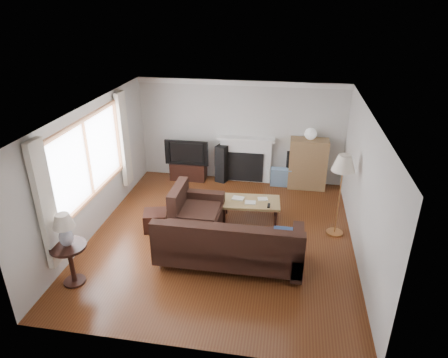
% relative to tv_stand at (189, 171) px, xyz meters
% --- Properties ---
extents(room, '(5.10, 5.60, 2.54)m').
position_rel_tv_stand_xyz_m(room, '(1.29, -2.50, 1.03)').
color(room, '#582A13').
rests_on(room, ground).
extents(window, '(0.12, 2.74, 1.54)m').
position_rel_tv_stand_xyz_m(window, '(-1.16, -2.70, 1.33)').
color(window, brown).
rests_on(window, room).
extents(curtain_near, '(0.10, 0.35, 2.10)m').
position_rel_tv_stand_xyz_m(curtain_near, '(-1.11, -4.22, 1.18)').
color(curtain_near, silver).
rests_on(curtain_near, room).
extents(curtain_far, '(0.10, 0.35, 2.10)m').
position_rel_tv_stand_xyz_m(curtain_far, '(-1.11, -1.18, 1.18)').
color(curtain_far, silver).
rests_on(curtain_far, room).
extents(fireplace, '(1.40, 0.26, 1.15)m').
position_rel_tv_stand_xyz_m(fireplace, '(1.44, 0.14, 0.35)').
color(fireplace, white).
rests_on(fireplace, room).
extents(tv_stand, '(0.89, 0.40, 0.44)m').
position_rel_tv_stand_xyz_m(tv_stand, '(0.00, 0.00, 0.00)').
color(tv_stand, black).
rests_on(tv_stand, ground).
extents(television, '(1.09, 0.14, 0.63)m').
position_rel_tv_stand_xyz_m(television, '(0.00, 0.00, 0.54)').
color(television, black).
rests_on(television, tv_stand).
extents(speaker_left, '(0.34, 0.38, 0.94)m').
position_rel_tv_stand_xyz_m(speaker_left, '(0.87, 0.03, 0.25)').
color(speaker_left, black).
rests_on(speaker_left, ground).
extents(speaker_right, '(0.27, 0.31, 0.85)m').
position_rel_tv_stand_xyz_m(speaker_right, '(2.57, 0.05, 0.20)').
color(speaker_right, black).
rests_on(speaker_right, ground).
extents(bookshelf, '(0.89, 0.42, 1.23)m').
position_rel_tv_stand_xyz_m(bookshelf, '(2.95, 0.01, 0.39)').
color(bookshelf, olive).
rests_on(bookshelf, ground).
extents(globe_lamp, '(0.27, 0.27, 0.27)m').
position_rel_tv_stand_xyz_m(globe_lamp, '(2.95, 0.01, 1.14)').
color(globe_lamp, white).
rests_on(globe_lamp, bookshelf).
extents(sectional_sofa, '(2.73, 1.99, 0.88)m').
position_rel_tv_stand_xyz_m(sectional_sofa, '(1.57, -3.29, 0.22)').
color(sectional_sofa, black).
rests_on(sectional_sofa, ground).
extents(coffee_table, '(1.23, 0.73, 0.46)m').
position_rel_tv_stand_xyz_m(coffee_table, '(1.77, -1.80, 0.01)').
color(coffee_table, olive).
rests_on(coffee_table, ground).
extents(footstool, '(0.55, 0.55, 0.38)m').
position_rel_tv_stand_xyz_m(footstool, '(-0.07, -2.44, -0.03)').
color(footstool, black).
rests_on(footstool, ground).
extents(floor_lamp, '(0.56, 0.56, 1.66)m').
position_rel_tv_stand_xyz_m(floor_lamp, '(3.48, -2.01, 0.61)').
color(floor_lamp, '#BD7A41').
rests_on(floor_lamp, ground).
extents(side_table, '(0.57, 0.57, 0.72)m').
position_rel_tv_stand_xyz_m(side_table, '(-0.86, -4.24, 0.14)').
color(side_table, black).
rests_on(side_table, ground).
extents(table_lamp, '(0.34, 0.34, 0.56)m').
position_rel_tv_stand_xyz_m(table_lamp, '(-0.86, -4.24, 0.77)').
color(table_lamp, silver).
rests_on(table_lamp, side_table).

